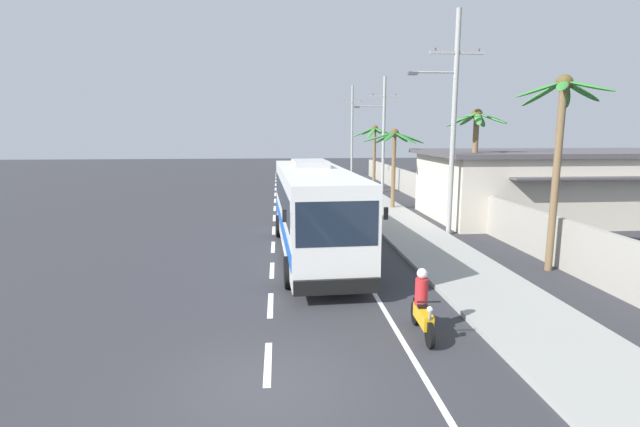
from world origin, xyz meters
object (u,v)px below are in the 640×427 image
Objects in this scene: palm_nearest at (560,127)px; palm_third at (476,140)px; motorcycle_trailing at (422,308)px; utility_pole_far at (383,132)px; palm_second at (375,140)px; coach_bus_foreground at (314,207)px; motorcycle_beside_bus at (338,204)px; utility_pole_mid at (452,119)px; roadside_building at (566,184)px; palm_farthest at (394,148)px; utility_pole_distant at (352,129)px.

palm_nearest reaches higher than palm_third.
palm_third is (6.66, 12.95, 3.84)m from motorcycle_trailing.
utility_pole_far is 1.68× the size of palm_second.
coach_bus_foreground is at bearing 104.79° from motorcycle_trailing.
palm_nearest is 25.07m from palm_second.
motorcycle_beside_bus is 0.21× the size of utility_pole_far.
roadside_building is at bearing 24.19° from utility_pole_mid.
coach_bus_foreground is 1.12× the size of utility_pole_mid.
palm_third is at bearing 42.41° from utility_pole_mid.
motorcycle_trailing is 0.32× the size of palm_third.
motorcycle_beside_bus is 0.36× the size of palm_second.
utility_pole_mid is at bearing -155.81° from roadside_building.
palm_farthest is at bearing 23.23° from motorcycle_beside_bus.
utility_pole_far is (4.99, 27.43, 4.29)m from motorcycle_trailing.
utility_pole_far reaches higher than motorcycle_beside_bus.
palm_nearest is 12.49m from roadside_building.
utility_pole_far is at bearing 82.44° from palm_farthest.
palm_farthest is (5.93, 10.83, 2.00)m from coach_bus_foreground.
roadside_building is at bearing -61.45° from palm_second.
motorcycle_trailing is 0.29× the size of palm_nearest.
motorcycle_trailing is at bearing -100.32° from utility_pole_far.
roadside_building is at bearing 24.81° from coach_bus_foreground.
utility_pole_far is (0.28, 16.26, -0.59)m from utility_pole_mid.
utility_pole_distant reaches higher than motorcycle_trailing.
roadside_building is (6.39, 1.97, -2.55)m from palm_third.
palm_second is at bearing 96.03° from palm_third.
palm_third is (1.65, -30.74, -0.74)m from utility_pole_distant.
palm_farthest is at bearing -92.69° from utility_pole_distant.
palm_farthest is (-1.15, -8.68, -1.00)m from utility_pole_far.
roadside_building is at bearing 17.11° from palm_third.
utility_pole_distant is 30.79m from palm_third.
palm_second is (4.78, 12.83, 3.55)m from motorcycle_beside_bus.
palm_third is (1.95, 1.78, -1.03)m from utility_pole_mid.
utility_pole_mid is 1.52× the size of palm_nearest.
utility_pole_mid is at bearing 25.57° from coach_bus_foreground.
motorcycle_trailing reaches higher than motorcycle_beside_bus.
motorcycle_beside_bus is at bearing 170.30° from roadside_building.
palm_nearest reaches higher than motorcycle_trailing.
utility_pole_distant is (0.30, 32.51, -0.30)m from utility_pole_mid.
palm_second is at bearing 69.56° from motorcycle_beside_bus.
roadside_building is (8.34, 3.75, -3.58)m from utility_pole_mid.
motorcycle_trailing is at bearing -90.27° from motorcycle_beside_bus.
palm_nearest is 8.04m from palm_third.
motorcycle_beside_bus is at bearing 76.75° from coach_bus_foreground.
coach_bus_foreground is 20.97m from utility_pole_far.
utility_pole_far is at bearing 79.68° from motorcycle_trailing.
palm_second is at bearing 92.95° from utility_pole_far.
utility_pole_mid is at bearing -90.45° from palm_second.
utility_pole_mid is at bearing 103.68° from palm_nearest.
utility_pole_mid is (6.80, 3.26, 3.59)m from coach_bus_foreground.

